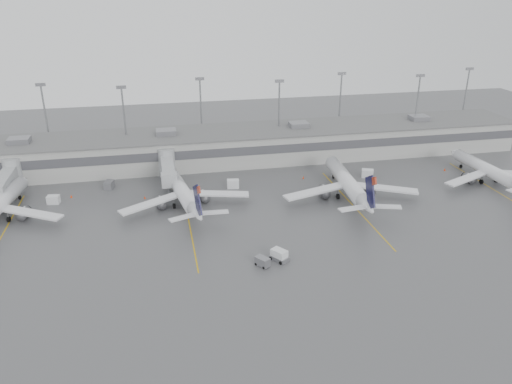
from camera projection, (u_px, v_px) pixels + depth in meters
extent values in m
plane|color=#4C4C4E|center=(308.00, 274.00, 81.45)|extent=(260.00, 260.00, 0.00)
cube|color=#A2A29E|center=(244.00, 145.00, 132.16)|extent=(150.00, 16.00, 8.00)
cube|color=#47474C|center=(249.00, 151.00, 124.51)|extent=(150.00, 0.15, 2.20)
cube|color=#606060|center=(244.00, 131.00, 130.58)|extent=(152.00, 17.00, 0.30)
cube|color=slate|center=(19.00, 140.00, 119.99)|extent=(5.00, 4.00, 1.30)
cube|color=slate|center=(419.00, 118.00, 139.64)|extent=(5.00, 4.00, 1.30)
cylinder|color=gray|center=(47.00, 124.00, 129.02)|extent=(0.44, 0.44, 20.00)
cube|color=slate|center=(40.00, 85.00, 125.03)|extent=(2.40, 0.50, 0.80)
cylinder|color=gray|center=(125.00, 128.00, 126.00)|extent=(0.44, 0.44, 20.00)
cube|color=slate|center=(121.00, 87.00, 122.02)|extent=(2.40, 0.50, 0.80)
cylinder|color=gray|center=(201.00, 116.00, 136.50)|extent=(0.44, 0.44, 20.00)
cube|color=slate|center=(200.00, 79.00, 132.52)|extent=(2.40, 0.50, 0.80)
cylinder|color=gray|center=(279.00, 119.00, 133.49)|extent=(0.44, 0.44, 20.00)
cube|color=slate|center=(279.00, 81.00, 129.50)|extent=(2.40, 0.50, 0.80)
cylinder|color=gray|center=(340.00, 109.00, 143.99)|extent=(0.44, 0.44, 20.00)
cube|color=slate|center=(342.00, 74.00, 140.00)|extent=(2.40, 0.50, 0.80)
cylinder|color=gray|center=(416.00, 112.00, 140.97)|extent=(0.44, 0.44, 20.00)
cube|color=slate|center=(421.00, 76.00, 136.98)|extent=(2.40, 0.50, 0.80)
cylinder|color=gray|center=(464.00, 103.00, 151.47)|extent=(0.44, 0.44, 20.00)
cube|color=slate|center=(470.00, 69.00, 147.48)|extent=(2.40, 0.50, 0.80)
cylinder|color=#96989B|center=(13.00, 173.00, 114.76)|extent=(4.00, 4.00, 7.00)
cube|color=#96989B|center=(5.00, 180.00, 108.59)|extent=(2.80, 13.00, 2.60)
cube|color=black|center=(0.00, 210.00, 103.38)|extent=(2.20, 1.20, 0.70)
cylinder|color=#96989B|center=(167.00, 162.00, 121.31)|extent=(4.00, 4.00, 7.00)
cube|color=#96989B|center=(168.00, 168.00, 115.14)|extent=(2.80, 13.00, 2.60)
cube|color=#96989B|center=(169.00, 180.00, 108.38)|extent=(3.40, 2.40, 3.00)
cylinder|color=gray|center=(170.00, 192.00, 109.51)|extent=(0.70, 0.70, 2.80)
cube|color=black|center=(171.00, 197.00, 109.92)|extent=(2.20, 1.20, 0.70)
cube|color=gold|center=(1.00, 237.00, 93.26)|extent=(0.25, 40.00, 0.01)
cube|color=gold|center=(189.00, 220.00, 99.81)|extent=(0.25, 40.00, 0.01)
cube|color=gold|center=(353.00, 206.00, 106.35)|extent=(0.25, 40.00, 0.01)
cube|color=gold|center=(499.00, 193.00, 112.90)|extent=(0.25, 40.00, 0.01)
cylinder|color=white|center=(0.00, 204.00, 99.83)|extent=(6.52, 22.42, 3.03)
cone|color=white|center=(24.00, 181.00, 111.35)|extent=(3.44, 3.27, 3.03)
cube|color=white|center=(31.00, 213.00, 97.84)|extent=(12.88, 8.33, 0.35)
cylinder|color=black|center=(20.00, 198.00, 109.20)|extent=(0.49, 0.95, 0.91)
cylinder|color=black|center=(9.00, 219.00, 99.03)|extent=(0.63, 1.17, 1.11)
cylinder|color=white|center=(181.00, 190.00, 106.41)|extent=(6.62, 22.73, 3.07)
cone|color=white|center=(169.00, 170.00, 117.33)|extent=(3.49, 3.32, 3.07)
cone|color=white|center=(198.00, 214.00, 94.54)|extent=(3.85, 5.55, 3.07)
cube|color=white|center=(150.00, 204.00, 101.91)|extent=(13.06, 8.45, 0.36)
cube|color=white|center=(218.00, 194.00, 106.62)|extent=(13.57, 4.68, 0.36)
cube|color=black|center=(198.00, 201.00, 92.94)|extent=(1.22, 5.74, 6.70)
cube|color=maroon|center=(199.00, 190.00, 90.75)|extent=(0.63, 2.09, 1.95)
cylinder|color=black|center=(173.00, 186.00, 115.36)|extent=(0.50, 0.97, 0.92)
cylinder|color=black|center=(174.00, 206.00, 104.92)|extent=(0.63, 1.19, 1.13)
cylinder|color=black|center=(194.00, 203.00, 106.34)|extent=(0.63, 1.19, 1.13)
cylinder|color=white|center=(346.00, 181.00, 110.64)|extent=(5.33, 24.51, 3.32)
cone|color=white|center=(330.00, 160.00, 123.16)|extent=(3.56, 3.36, 3.32)
cone|color=white|center=(368.00, 206.00, 97.04)|extent=(3.77, 5.78, 3.32)
cube|color=white|center=(315.00, 191.00, 107.30)|extent=(14.64, 6.08, 0.39)
cube|color=white|center=(384.00, 188.00, 109.02)|extent=(14.36, 8.21, 0.39)
cube|color=black|center=(370.00, 192.00, 95.28)|extent=(0.85, 6.23, 7.23)
cube|color=maroon|center=(374.00, 181.00, 92.84)|extent=(0.52, 2.26, 2.10)
cylinder|color=black|center=(334.00, 176.00, 120.83)|extent=(0.47, 1.02, 0.99)
cylinder|color=black|center=(338.00, 196.00, 109.42)|extent=(0.60, 1.25, 1.22)
cylinder|color=black|center=(358.00, 195.00, 109.94)|extent=(0.60, 1.25, 1.22)
cylinder|color=white|center=(485.00, 169.00, 118.87)|extent=(3.92, 21.56, 2.93)
cone|color=white|center=(455.00, 153.00, 129.65)|extent=(3.05, 2.86, 2.93)
cube|color=white|center=(467.00, 178.00, 115.18)|extent=(12.75, 6.85, 0.34)
cylinder|color=black|center=(461.00, 166.00, 127.67)|extent=(0.38, 0.89, 0.88)
cylinder|color=black|center=(481.00, 182.00, 117.60)|extent=(0.49, 1.09, 1.07)
cylinder|color=black|center=(496.00, 180.00, 118.54)|extent=(0.49, 1.09, 1.07)
cube|color=white|center=(279.00, 255.00, 85.22)|extent=(2.92, 3.15, 2.01)
cube|color=slate|center=(279.00, 258.00, 85.46)|extent=(3.36, 3.64, 0.78)
cylinder|color=black|center=(271.00, 258.00, 85.58)|extent=(0.56, 0.65, 0.62)
cylinder|color=black|center=(278.00, 254.00, 86.79)|extent=(0.56, 0.65, 0.62)
cylinder|color=black|center=(281.00, 263.00, 84.19)|extent=(0.56, 0.65, 0.62)
cylinder|color=black|center=(287.00, 259.00, 85.40)|extent=(0.56, 0.65, 0.62)
cube|color=slate|center=(262.00, 261.00, 83.60)|extent=(2.60, 2.84, 1.51)
cylinder|color=black|center=(256.00, 264.00, 83.97)|extent=(0.45, 0.52, 0.50)
cylinder|color=black|center=(269.00, 265.00, 83.71)|extent=(0.45, 0.52, 0.50)
cube|color=white|center=(53.00, 200.00, 107.10)|extent=(2.74, 2.04, 1.78)
cube|color=white|center=(233.00, 184.00, 115.20)|extent=(2.94, 2.16, 1.93)
cube|color=white|center=(367.00, 173.00, 121.44)|extent=(3.24, 2.74, 1.94)
cube|color=slate|center=(109.00, 185.00, 114.88)|extent=(2.43, 3.19, 1.77)
cone|color=#FC3E05|center=(71.00, 196.00, 110.17)|extent=(0.44, 0.44, 0.70)
cone|color=#FC3E05|center=(145.00, 197.00, 109.65)|extent=(0.40, 0.40, 0.63)
cone|color=#FC3E05|center=(303.00, 177.00, 120.70)|extent=(0.43, 0.43, 0.68)
cone|color=#FC3E05|center=(445.00, 169.00, 125.77)|extent=(0.46, 0.46, 0.73)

